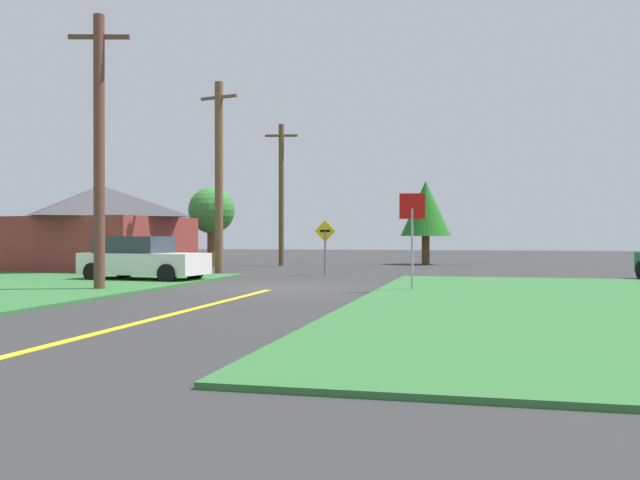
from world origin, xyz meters
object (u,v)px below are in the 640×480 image
utility_pole_far (281,193)px  oak_tree_left (426,209)px  utility_pole_mid (219,176)px  parked_car_near_building (142,259)px  barn (101,228)px  pine_tree_center (212,211)px  stop_sign (412,223)px  direction_sign (325,241)px  utility_pole_near (99,150)px

utility_pole_far → oak_tree_left: bearing=23.9°
utility_pole_mid → utility_pole_far: 9.09m
parked_car_near_building → barn: size_ratio=0.61×
utility_pole_far → pine_tree_center: bearing=-143.3°
oak_tree_left → stop_sign: bearing=-86.6°
stop_sign → parked_car_near_building: bearing=-20.3°
direction_sign → barn: (-11.16, 1.39, 0.59)m
utility_pole_near → parked_car_near_building: bearing=102.3°
stop_sign → direction_sign: stop_sign is taller
parked_car_near_building → stop_sign: bearing=-8.9°
parked_car_near_building → utility_pole_far: bearing=91.0°
oak_tree_left → utility_pole_mid: bearing=-121.7°
barn → oak_tree_left: bearing=36.8°
utility_pole_near → utility_pole_mid: size_ratio=1.00×
utility_pole_mid → pine_tree_center: utility_pole_mid is taller
parked_car_near_building → utility_pole_near: (0.97, -4.45, 3.38)m
direction_sign → barn: 11.26m
utility_pole_far → parked_car_near_building: bearing=-95.0°
stop_sign → barn: bearing=-35.7°
oak_tree_left → parked_car_near_building: bearing=-117.4°
utility_pole_mid → utility_pole_far: bearing=89.6°
stop_sign → pine_tree_center: 18.48m
oak_tree_left → pine_tree_center: bearing=-152.0°
utility_pole_mid → barn: utility_pole_mid is taller
stop_sign → pine_tree_center: bearing=-55.0°
stop_sign → utility_pole_near: 9.47m
stop_sign → utility_pole_far: utility_pole_far is taller
oak_tree_left → barn: 17.94m
parked_car_near_building → direction_sign: (5.68, 5.00, 0.62)m
utility_pole_near → barn: 12.80m
direction_sign → stop_sign: bearing=-60.5°
parked_car_near_building → direction_sign: size_ratio=2.03×
stop_sign → direction_sign: size_ratio=1.25×
parked_car_near_building → utility_pole_mid: utility_pole_mid is taller
utility_pole_near → utility_pole_far: bearing=89.2°
barn → direction_sign: bearing=-7.1°
pine_tree_center → barn: bearing=-125.3°
utility_pole_far → utility_pole_near: bearing=-90.8°
direction_sign → utility_pole_near: bearing=-116.5°
direction_sign → barn: size_ratio=0.30×
utility_pole_mid → parked_car_near_building: bearing=-103.8°
oak_tree_left → utility_pole_far: bearing=-156.1°
parked_car_near_building → barn: (-5.48, 6.39, 1.21)m
oak_tree_left → direction_sign: bearing=-104.7°
utility_pole_near → oak_tree_left: (7.88, 21.56, -0.99)m
utility_pole_far → pine_tree_center: utility_pole_far is taller
utility_pole_near → barn: utility_pole_near is taller
utility_pole_mid → direction_sign: 5.32m
stop_sign → direction_sign: (-4.34, 7.68, -0.60)m
utility_pole_mid → stop_sign: bearing=-39.5°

